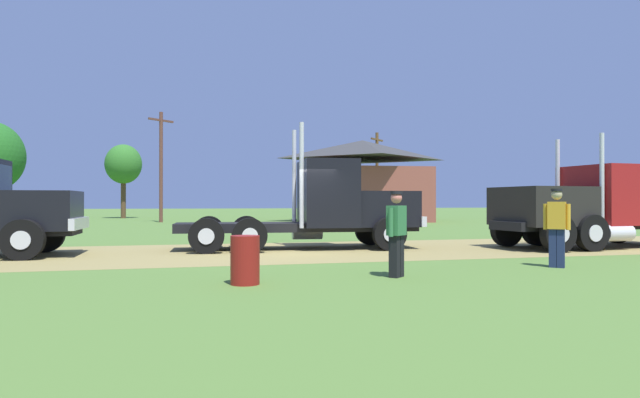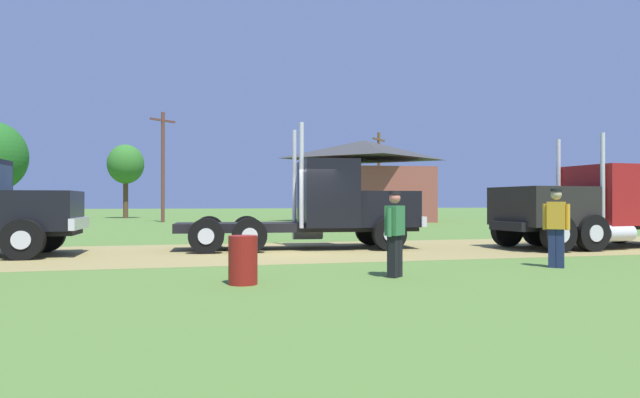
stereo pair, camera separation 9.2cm
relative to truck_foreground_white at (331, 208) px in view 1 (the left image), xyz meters
name	(u,v)px [view 1 (the left image)]	position (x,y,z in m)	size (l,w,h in m)	color
ground_plane	(293,251)	(-1.39, -0.70, -1.31)	(200.00, 200.00, 0.00)	#517530
dirt_track	(293,251)	(-1.39, -0.70, -1.31)	(120.00, 6.75, 0.01)	olive
truck_foreground_white	(331,208)	(0.00, 0.00, 0.00)	(7.87, 3.04, 3.93)	black
truck_near_right	(594,207)	(8.62, -1.66, 0.02)	(7.26, 3.16, 3.66)	black
visitor_standing_near	(396,230)	(-0.43, -6.73, -0.37)	(0.48, 0.47, 1.73)	#33723F
visitor_walking_mid	(557,225)	(3.75, -6.14, -0.32)	(0.46, 0.45, 1.82)	gold
steel_barrel	(245,260)	(-3.49, -6.96, -0.87)	(0.54, 0.54, 0.90)	maroon
shed_building	(363,182)	(8.54, 22.63, 1.69)	(9.99, 8.45, 6.22)	brown
utility_pole_near	(161,164)	(-6.41, 23.93, 2.95)	(1.73, 1.58, 8.02)	brown
utility_pole_far	(377,173)	(11.19, 26.74, 2.63)	(1.65, 1.66, 7.40)	brown
tree_mid	(123,165)	(-10.16, 34.49, 3.51)	(3.21, 3.21, 6.65)	#513823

